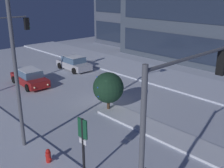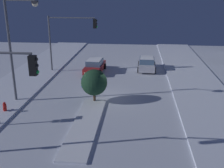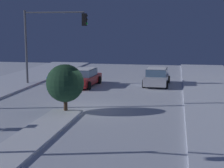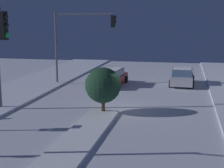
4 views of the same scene
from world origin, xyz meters
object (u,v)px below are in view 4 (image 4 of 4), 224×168
(traffic_light_corner_near_left, at_px, (80,34))
(decorated_tree_median, at_px, (103,85))
(street_lamp_arched, at_px, (5,24))
(car_near, at_px, (112,77))
(car_far, at_px, (182,77))

(traffic_light_corner_near_left, height_order, decorated_tree_median, traffic_light_corner_near_left)
(traffic_light_corner_near_left, bearing_deg, street_lamp_arched, -100.46)
(traffic_light_corner_near_left, bearing_deg, car_near, 3.77)
(traffic_light_corner_near_left, bearing_deg, car_far, 10.80)
(street_lamp_arched, bearing_deg, traffic_light_corner_near_left, 85.64)
(car_far, bearing_deg, traffic_light_corner_near_left, 102.30)
(car_far, bearing_deg, decorated_tree_median, 157.98)
(traffic_light_corner_near_left, xyz_separation_m, decorated_tree_median, (8.83, 4.23, -2.73))
(car_far, xyz_separation_m, decorated_tree_median, (10.51, -4.58, 1.02))
(car_near, relative_size, street_lamp_arched, 0.57)
(traffic_light_corner_near_left, distance_m, decorated_tree_median, 10.17)
(car_near, bearing_deg, decorated_tree_median, 12.08)
(car_far, xyz_separation_m, traffic_light_corner_near_left, (1.68, -8.81, 3.75))
(decorated_tree_median, bearing_deg, traffic_light_corner_near_left, -154.42)
(traffic_light_corner_near_left, xyz_separation_m, street_lamp_arched, (9.32, -1.72, 0.91))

